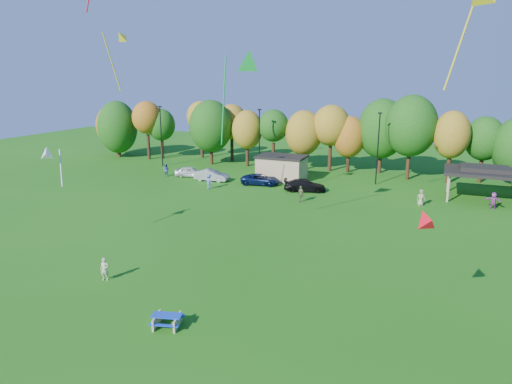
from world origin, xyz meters
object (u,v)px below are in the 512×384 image
at_px(car_b, 211,175).
at_px(car_c, 260,179).
at_px(kite_flyer, 105,269).
at_px(car_d, 305,185).
at_px(picnic_table, 167,320).
at_px(car_a, 190,172).

bearing_deg(car_b, car_c, -91.23).
height_order(kite_flyer, car_d, kite_flyer).
relative_size(picnic_table, car_a, 0.47).
bearing_deg(car_c, kite_flyer, 171.96).
height_order(picnic_table, car_b, car_b).
bearing_deg(car_a, car_c, -108.51).
height_order(car_b, car_c, car_b).
distance_m(picnic_table, car_c, 34.26).
bearing_deg(car_d, car_b, 72.25).
xyz_separation_m(kite_flyer, car_c, (-0.66, 29.92, -0.12)).
bearing_deg(picnic_table, kite_flyer, 139.44).
xyz_separation_m(car_b, car_d, (12.93, -0.66, -0.03)).
distance_m(picnic_table, kite_flyer, 7.95).
xyz_separation_m(car_c, car_d, (6.17, -1.08, 0.04)).
distance_m(picnic_table, car_a, 38.76).
xyz_separation_m(kite_flyer, car_a, (-11.33, 30.64, -0.09)).
distance_m(car_a, car_b, 4.07).
distance_m(car_a, car_d, 16.93).
xyz_separation_m(picnic_table, car_c, (-7.82, 33.35, 0.27)).
distance_m(kite_flyer, car_c, 29.92).
relative_size(kite_flyer, car_b, 0.35).
relative_size(kite_flyer, car_d, 0.32).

